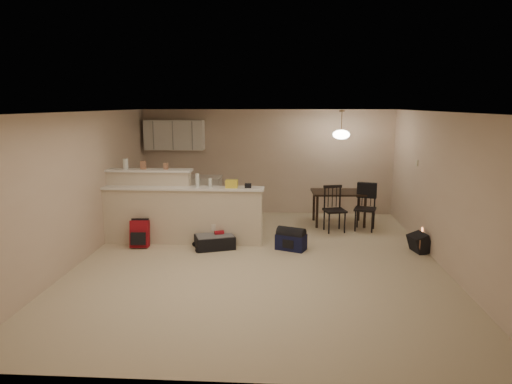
# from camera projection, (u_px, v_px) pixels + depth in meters

# --- Properties ---
(room) EXTENTS (7.00, 7.02, 2.50)m
(room) POSITION_uv_depth(u_px,v_px,m) (259.00, 188.00, 7.56)
(room) COLOR beige
(room) RESTS_ON ground
(breakfast_bar) EXTENTS (3.08, 0.58, 1.39)m
(breakfast_bar) POSITION_uv_depth(u_px,v_px,m) (171.00, 211.00, 8.74)
(breakfast_bar) COLOR beige
(breakfast_bar) RESTS_ON ground
(upper_cabinets) EXTENTS (1.40, 0.34, 0.70)m
(upper_cabinets) POSITION_uv_depth(u_px,v_px,m) (174.00, 135.00, 10.82)
(upper_cabinets) COLOR white
(upper_cabinets) RESTS_ON room
(kitchen_counter) EXTENTS (1.80, 0.60, 0.90)m
(kitchen_counter) POSITION_uv_depth(u_px,v_px,m) (183.00, 196.00, 10.95)
(kitchen_counter) COLOR white
(kitchen_counter) RESTS_ON ground
(thermostat) EXTENTS (0.02, 0.12, 0.12)m
(thermostat) POSITION_uv_depth(u_px,v_px,m) (417.00, 163.00, 8.85)
(thermostat) COLOR beige
(thermostat) RESTS_ON room
(jar) EXTENTS (0.10, 0.10, 0.20)m
(jar) POSITION_uv_depth(u_px,v_px,m) (126.00, 164.00, 8.76)
(jar) COLOR silver
(jar) RESTS_ON breakfast_bar
(cereal_box) EXTENTS (0.10, 0.07, 0.16)m
(cereal_box) POSITION_uv_depth(u_px,v_px,m) (143.00, 165.00, 8.75)
(cereal_box) COLOR #9D6C51
(cereal_box) RESTS_ON breakfast_bar
(small_box) EXTENTS (0.08, 0.06, 0.12)m
(small_box) POSITION_uv_depth(u_px,v_px,m) (166.00, 166.00, 8.73)
(small_box) COLOR #9D6C51
(small_box) RESTS_ON breakfast_bar
(bottle_a) EXTENTS (0.07, 0.07, 0.26)m
(bottle_a) POSITION_uv_depth(u_px,v_px,m) (197.00, 180.00, 8.52)
(bottle_a) COLOR silver
(bottle_a) RESTS_ON breakfast_bar
(bottle_b) EXTENTS (0.06, 0.06, 0.18)m
(bottle_b) POSITION_uv_depth(u_px,v_px,m) (210.00, 183.00, 8.51)
(bottle_b) COLOR silver
(bottle_b) RESTS_ON breakfast_bar
(bag_lump) EXTENTS (0.22, 0.18, 0.14)m
(bag_lump) POSITION_uv_depth(u_px,v_px,m) (232.00, 184.00, 8.49)
(bag_lump) COLOR #9D6C51
(bag_lump) RESTS_ON breakfast_bar
(pouch) EXTENTS (0.12, 0.10, 0.08)m
(pouch) POSITION_uv_depth(u_px,v_px,m) (248.00, 186.00, 8.48)
(pouch) COLOR #9D6C51
(pouch) RESTS_ON breakfast_bar
(dining_table) EXTENTS (1.21, 0.84, 0.74)m
(dining_table) POSITION_uv_depth(u_px,v_px,m) (339.00, 195.00, 10.01)
(dining_table) COLOR black
(dining_table) RESTS_ON ground
(pendant_lamp) EXTENTS (0.36, 0.36, 0.62)m
(pendant_lamp) POSITION_uv_depth(u_px,v_px,m) (341.00, 134.00, 9.76)
(pendant_lamp) COLOR brown
(pendant_lamp) RESTS_ON room
(dining_chair_near) EXTENTS (0.50, 0.48, 0.96)m
(dining_chair_near) POSITION_uv_depth(u_px,v_px,m) (335.00, 209.00, 9.46)
(dining_chair_near) COLOR black
(dining_chair_near) RESTS_ON ground
(dining_chair_far) EXTENTS (0.52, 0.51, 0.97)m
(dining_chair_far) POSITION_uv_depth(u_px,v_px,m) (365.00, 208.00, 9.56)
(dining_chair_far) COLOR black
(dining_chair_far) RESTS_ON ground
(suitcase) EXTENTS (0.81, 0.66, 0.24)m
(suitcase) POSITION_uv_depth(u_px,v_px,m) (215.00, 242.00, 8.42)
(suitcase) COLOR black
(suitcase) RESTS_ON ground
(red_backpack) EXTENTS (0.35, 0.23, 0.50)m
(red_backpack) POSITION_uv_depth(u_px,v_px,m) (140.00, 234.00, 8.48)
(red_backpack) COLOR maroon
(red_backpack) RESTS_ON ground
(navy_duffel) EXTENTS (0.60, 0.47, 0.29)m
(navy_duffel) POSITION_uv_depth(u_px,v_px,m) (291.00, 242.00, 8.33)
(navy_duffel) COLOR black
(navy_duffel) RESTS_ON ground
(black_daypack) EXTENTS (0.33, 0.42, 0.33)m
(black_daypack) POSITION_uv_depth(u_px,v_px,m) (419.00, 243.00, 8.19)
(black_daypack) COLOR black
(black_daypack) RESTS_ON ground
(cardboard_sheet) EXTENTS (0.12, 0.41, 0.32)m
(cardboard_sheet) POSITION_uv_depth(u_px,v_px,m) (419.00, 243.00, 8.19)
(cardboard_sheet) COLOR #9D6C51
(cardboard_sheet) RESTS_ON ground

